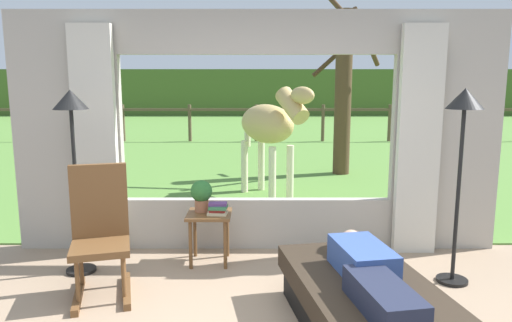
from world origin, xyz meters
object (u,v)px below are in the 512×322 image
object	(u,v)px
rocking_chair	(99,232)
floor_lamp_left	(71,127)
floor_lamp_right	(462,127)
horse	(268,125)
potted_plant	(200,194)
pasture_tree	(342,88)
reclining_person	(367,271)
book_stack	(217,209)
recliner_sofa	(364,308)
side_table	(208,222)

from	to	relation	value
rocking_chair	floor_lamp_left	xyz separation A→B (m)	(-0.36, 0.44, 0.87)
floor_lamp_right	horse	bearing A→B (deg)	116.97
rocking_chair	floor_lamp_left	world-z (taller)	floor_lamp_left
rocking_chair	potted_plant	size ratio (longest dim) A/B	3.50
potted_plant	pasture_tree	bearing A→B (deg)	63.87
potted_plant	floor_lamp_left	size ratio (longest dim) A/B	0.18
horse	floor_lamp_left	bearing A→B (deg)	26.03
horse	pasture_tree	size ratio (longest dim) A/B	0.47
reclining_person	potted_plant	xyz separation A→B (m)	(-1.34, 1.54, 0.18)
floor_lamp_right	pasture_tree	world-z (taller)	pasture_tree
book_stack	floor_lamp_right	xyz separation A→B (m)	(2.19, -0.42, 0.85)
recliner_sofa	floor_lamp_right	bearing A→B (deg)	32.62
book_stack	floor_lamp_right	world-z (taller)	floor_lamp_right
recliner_sofa	side_table	world-z (taller)	side_table
rocking_chair	potted_plant	bearing A→B (deg)	27.77
floor_lamp_right	pasture_tree	bearing A→B (deg)	91.50
side_table	floor_lamp_right	bearing A→B (deg)	-11.88
potted_plant	floor_lamp_right	size ratio (longest dim) A/B	0.18
floor_lamp_right	pasture_tree	size ratio (longest dim) A/B	0.48
reclining_person	side_table	bearing A→B (deg)	120.22
rocking_chair	book_stack	distance (m)	1.15
potted_plant	book_stack	world-z (taller)	potted_plant
reclining_person	floor_lamp_left	xyz separation A→B (m)	(-2.48, 1.24, 0.89)
floor_lamp_right	pasture_tree	distance (m)	5.09
rocking_chair	side_table	distance (m)	1.11
rocking_chair	floor_lamp_left	size ratio (longest dim) A/B	0.64
recliner_sofa	rocking_chair	xyz separation A→B (m)	(-2.13, 0.75, 0.33)
potted_plant	recliner_sofa	bearing A→B (deg)	-48.05
rocking_chair	side_table	bearing A→B (deg)	22.67
reclining_person	floor_lamp_left	world-z (taller)	floor_lamp_left
book_stack	horse	size ratio (longest dim) A/B	0.12
recliner_sofa	floor_lamp_right	distance (m)	1.85
reclining_person	potted_plant	distance (m)	2.04
floor_lamp_left	book_stack	bearing A→B (deg)	7.87
recliner_sofa	book_stack	xyz separation A→B (m)	(-1.16, 1.37, 0.36)
rocking_chair	side_table	size ratio (longest dim) A/B	2.15
recliner_sofa	reclining_person	size ratio (longest dim) A/B	1.28
potted_plant	floor_lamp_right	xyz separation A→B (m)	(2.36, -0.54, 0.72)
reclining_person	horse	size ratio (longest dim) A/B	0.83
pasture_tree	book_stack	bearing A→B (deg)	-113.81
horse	pasture_tree	bearing A→B (deg)	-157.94
side_table	floor_lamp_right	xyz separation A→B (m)	(2.28, -0.48, 1.00)
book_stack	pasture_tree	distance (m)	5.21
book_stack	pasture_tree	world-z (taller)	pasture_tree
pasture_tree	floor_lamp_left	bearing A→B (deg)	-124.89
recliner_sofa	reclining_person	xyz separation A→B (m)	(0.00, -0.05, 0.30)
reclining_person	rocking_chair	distance (m)	2.27
reclining_person	rocking_chair	size ratio (longest dim) A/B	1.28
side_table	rocking_chair	bearing A→B (deg)	-142.04
rocking_chair	reclining_person	bearing A→B (deg)	-35.78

